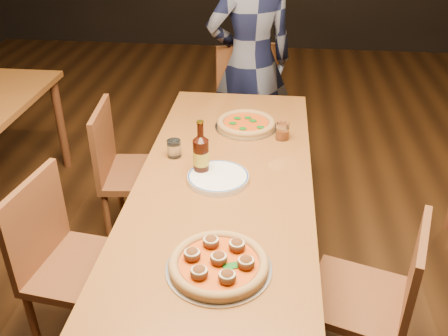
# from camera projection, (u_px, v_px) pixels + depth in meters

# --- Properties ---
(ground) EXTENTS (9.00, 9.00, 0.00)m
(ground) POSITION_uv_depth(u_px,v_px,m) (225.00, 294.00, 2.69)
(ground) COLOR black
(table_main) EXTENTS (0.80, 2.00, 0.75)m
(table_main) POSITION_uv_depth(u_px,v_px,m) (225.00, 189.00, 2.35)
(table_main) COLOR brown
(table_main) RESTS_ON ground
(chair_main_nw) EXTENTS (0.48, 0.48, 0.91)m
(chair_main_nw) POSITION_uv_depth(u_px,v_px,m) (84.00, 268.00, 2.21)
(chair_main_nw) COLOR brown
(chair_main_nw) RESTS_ON ground
(chair_main_sw) EXTENTS (0.46, 0.46, 0.90)m
(chair_main_sw) POSITION_uv_depth(u_px,v_px,m) (140.00, 173.00, 2.91)
(chair_main_sw) COLOR brown
(chair_main_sw) RESTS_ON ground
(chair_main_e) EXTENTS (0.50, 0.50, 0.86)m
(chair_main_e) POSITION_uv_depth(u_px,v_px,m) (359.00, 297.00, 2.08)
(chair_main_e) COLOR brown
(chair_main_e) RESTS_ON ground
(chair_end) EXTENTS (0.57, 0.57, 0.97)m
(chair_end) POSITION_uv_depth(u_px,v_px,m) (253.00, 115.00, 3.52)
(chair_end) COLOR brown
(chair_end) RESTS_ON ground
(pizza_meatball) EXTENTS (0.38, 0.38, 0.07)m
(pizza_meatball) POSITION_uv_depth(u_px,v_px,m) (219.00, 263.00, 1.75)
(pizza_meatball) COLOR #B7B7BF
(pizza_meatball) RESTS_ON table_main
(pizza_margherita) EXTENTS (0.34, 0.34, 0.05)m
(pizza_margherita) POSITION_uv_depth(u_px,v_px,m) (246.00, 124.00, 2.74)
(pizza_margherita) COLOR #B7B7BF
(pizza_margherita) RESTS_ON table_main
(plate_stack) EXTENTS (0.28, 0.28, 0.03)m
(plate_stack) POSITION_uv_depth(u_px,v_px,m) (218.00, 178.00, 2.27)
(plate_stack) COLOR white
(plate_stack) RESTS_ON table_main
(beer_bottle) EXTENTS (0.07, 0.07, 0.26)m
(beer_bottle) POSITION_uv_depth(u_px,v_px,m) (201.00, 156.00, 2.27)
(beer_bottle) COLOR black
(beer_bottle) RESTS_ON table_main
(water_glass) EXTENTS (0.07, 0.07, 0.09)m
(water_glass) POSITION_uv_depth(u_px,v_px,m) (174.00, 149.00, 2.45)
(water_glass) COLOR white
(water_glass) RESTS_ON table_main
(amber_glass) EXTENTS (0.07, 0.07, 0.09)m
(amber_glass) POSITION_uv_depth(u_px,v_px,m) (283.00, 131.00, 2.61)
(amber_glass) COLOR #9D4311
(amber_glass) RESTS_ON table_main
(diner) EXTENTS (0.72, 0.60, 1.68)m
(diner) POSITION_uv_depth(u_px,v_px,m) (250.00, 63.00, 3.40)
(diner) COLOR black
(diner) RESTS_ON ground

